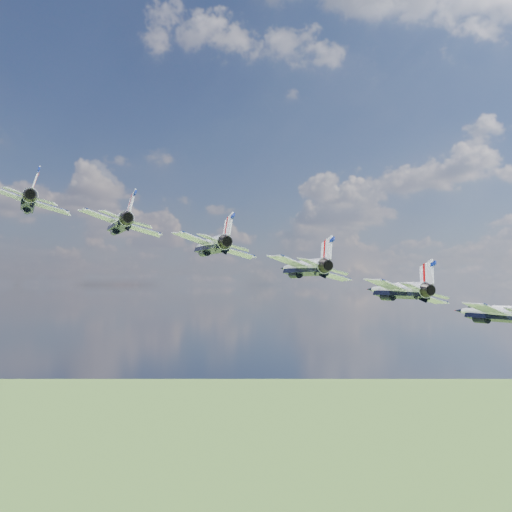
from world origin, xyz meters
TOP-DOWN VIEW (x-y plane):
  - jet_0 at (-35.14, 31.17)m, footprint 14.87×17.28m
  - jet_1 at (-26.54, 23.48)m, footprint 14.87×17.28m
  - jet_2 at (-17.95, 15.79)m, footprint 14.87×17.28m
  - jet_3 at (-9.35, 8.10)m, footprint 14.87×17.28m
  - jet_4 at (-0.76, 0.42)m, footprint 14.87×17.28m
  - jet_5 at (7.84, -7.27)m, footprint 14.87×17.28m

SIDE VIEW (x-z plane):
  - jet_5 at x=7.84m, z-range 139.88..146.88m
  - jet_4 at x=-0.76m, z-range 142.67..149.68m
  - jet_3 at x=-9.35m, z-range 145.46..152.47m
  - jet_2 at x=-17.95m, z-range 148.26..155.26m
  - jet_1 at x=-26.54m, z-range 151.05..158.06m
  - jet_0 at x=-35.14m, z-range 153.85..160.85m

